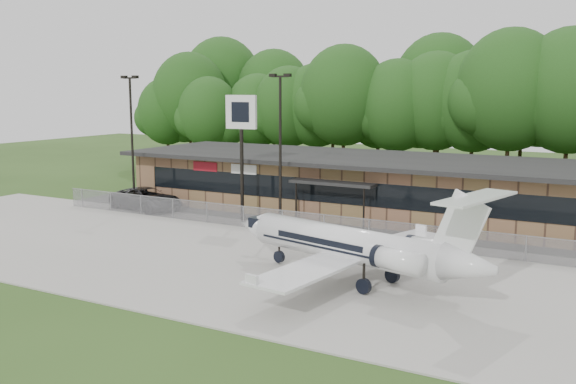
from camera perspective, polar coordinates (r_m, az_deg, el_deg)
The scene contains 11 objects.
ground at distance 27.54m, azimuth -8.81°, elevation -10.59°, with size 160.00×160.00×0.00m, color #2B4619.
apron at distance 33.88m, azimuth -0.45°, elevation -6.62°, with size 64.00×18.00×0.08m, color #9E9B93.
parking_lot at distance 43.96m, azimuth 6.95°, elevation -3.01°, with size 50.00×9.00×0.06m, color #383835.
terminal at distance 47.66m, azimuth 9.01°, elevation 0.52°, with size 41.00×11.65×4.30m.
fence at distance 39.76m, azimuth 4.52°, elevation -3.17°, with size 46.00×0.04×1.52m.
treeline at distance 64.43m, azimuth 14.71°, elevation 7.32°, with size 72.00×12.00×15.00m, color #1E3D13, non-canonical shape.
light_pole_left at distance 50.30m, azimuth -13.72°, elevation 5.17°, with size 1.55×0.30×10.23m.
light_pole_mid at distance 42.59m, azimuth -0.69°, elevation 4.75°, with size 1.55×0.30×10.23m.
business_jet at distance 30.73m, azimuth 6.01°, elevation -4.90°, with size 14.99×13.49×5.08m.
suv at distance 50.52m, azimuth -12.50°, elevation -0.61°, with size 2.86×6.21×1.73m, color #2E2E31.
pole_sign at distance 44.48m, azimuth -4.17°, elevation 5.92°, with size 2.32×0.42×8.83m.
Camera 1 is at (16.05, -20.38, 9.26)m, focal length 40.00 mm.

